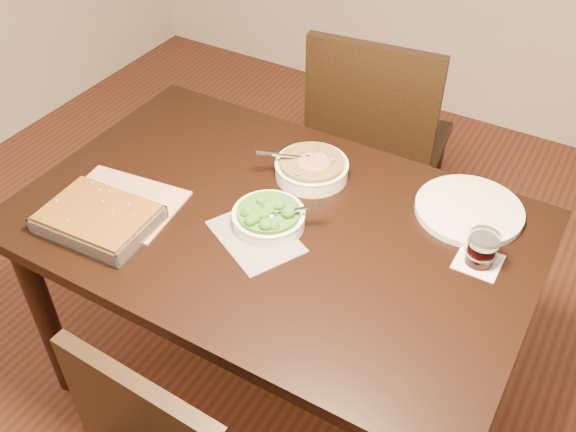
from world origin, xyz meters
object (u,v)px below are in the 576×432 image
object	(u,v)px
stew_bowl	(312,168)
chair_far	(376,140)
wine_tumbler	(482,248)
broccoli_bowl	(269,217)
dinner_plate	(469,210)
baking_dish	(99,219)
table	(274,245)

from	to	relation	value
stew_bowl	chair_far	xyz separation A→B (m)	(-0.02, 0.55, -0.23)
wine_tumbler	chair_far	world-z (taller)	chair_far
broccoli_bowl	wine_tumbler	xyz separation A→B (m)	(0.54, 0.15, 0.02)
stew_bowl	broccoli_bowl	world-z (taller)	stew_bowl
broccoli_bowl	dinner_plate	xyz separation A→B (m)	(0.45, 0.32, -0.02)
broccoli_bowl	baking_dish	world-z (taller)	broccoli_bowl
chair_far	stew_bowl	bearing A→B (deg)	84.94
dinner_plate	chair_far	bearing A→B (deg)	135.17
table	broccoli_bowl	size ratio (longest dim) A/B	6.59
table	broccoli_bowl	distance (m)	0.13
baking_dish	chair_far	distance (m)	1.12
broccoli_bowl	chair_far	size ratio (longest dim) A/B	0.21
table	chair_far	bearing A→B (deg)	91.76
wine_tumbler	dinner_plate	size ratio (longest dim) A/B	0.30
broccoli_bowl	wine_tumbler	size ratio (longest dim) A/B	2.38
dinner_plate	chair_far	world-z (taller)	chair_far
baking_dish	chair_far	world-z (taller)	chair_far
chair_far	dinner_plate	bearing A→B (deg)	128.16
wine_tumbler	dinner_plate	world-z (taller)	wine_tumbler
baking_dish	chair_far	xyz separation A→B (m)	(0.37, 1.03, -0.22)
stew_bowl	chair_far	world-z (taller)	chair_far
baking_dish	wine_tumbler	bearing A→B (deg)	19.26
table	stew_bowl	size ratio (longest dim) A/B	6.39
stew_bowl	broccoli_bowl	distance (m)	0.25
table	dinner_plate	bearing A→B (deg)	33.41
broccoli_bowl	dinner_plate	bearing A→B (deg)	35.48
broccoli_bowl	dinner_plate	size ratio (longest dim) A/B	0.71
table	baking_dish	size ratio (longest dim) A/B	4.53
table	chair_far	xyz separation A→B (m)	(-0.02, 0.77, -0.10)
broccoli_bowl	baking_dish	distance (m)	0.46
table	broccoli_bowl	bearing A→B (deg)	-89.65
table	baking_dish	distance (m)	0.48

